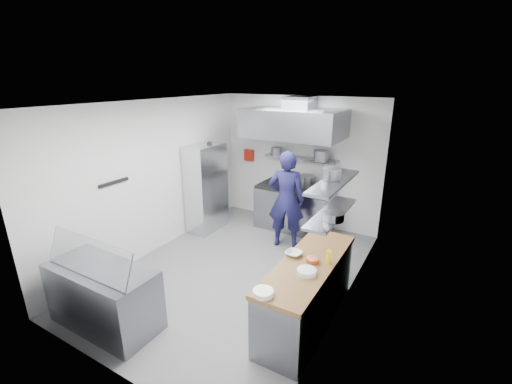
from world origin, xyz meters
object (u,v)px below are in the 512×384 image
Objects in this scene: chef at (286,200)px; display_case at (104,296)px; gas_range at (295,209)px; wire_rack at (206,188)px.

chef reaches higher than display_case.
chef is at bearing 71.66° from display_case.
chef is 3.48m from display_case.
display_case is (-0.90, -4.10, -0.03)m from gas_range.
chef reaches higher than wire_rack.
chef is at bearing 3.87° from wire_rack.
chef reaches higher than gas_range.
gas_range reaches higher than display_case.
chef is 1.27× the size of display_case.
wire_rack reaches higher than gas_range.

